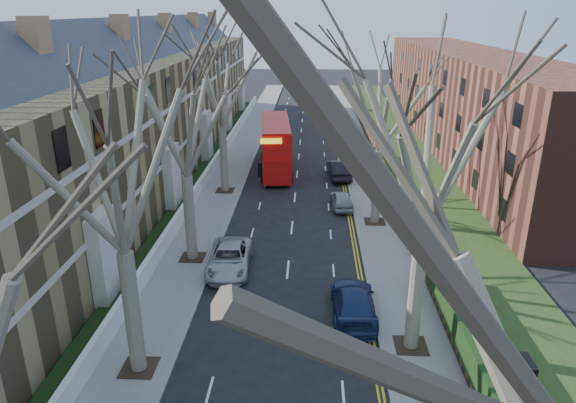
# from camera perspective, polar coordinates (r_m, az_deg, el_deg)

# --- Properties ---
(pavement_left) EXTENTS (3.00, 102.00, 0.12)m
(pavement_left) POSITION_cam_1_polar(r_m,az_deg,el_deg) (52.38, -5.40, 5.14)
(pavement_left) COLOR slate
(pavement_left) RESTS_ON ground
(pavement_right) EXTENTS (3.00, 102.00, 0.12)m
(pavement_right) POSITION_cam_1_polar(r_m,az_deg,el_deg) (52.10, 7.84, 4.96)
(pavement_right) COLOR slate
(pavement_right) RESTS_ON ground
(terrace_left) EXTENTS (9.70, 78.00, 13.60)m
(terrace_left) POSITION_cam_1_polar(r_m,az_deg,el_deg) (45.32, -16.76, 9.05)
(terrace_left) COLOR olive
(terrace_left) RESTS_ON ground
(flats_right) EXTENTS (13.97, 54.00, 10.00)m
(flats_right) POSITION_cam_1_polar(r_m,az_deg,el_deg) (57.10, 19.47, 10.42)
(flats_right) COLOR brown
(flats_right) RESTS_ON ground
(front_wall_left) EXTENTS (0.30, 78.00, 1.00)m
(front_wall_left) POSITION_cam_1_polar(r_m,az_deg,el_deg) (44.93, -8.87, 3.11)
(front_wall_left) COLOR white
(front_wall_left) RESTS_ON ground
(grass_verge_right) EXTENTS (6.00, 102.00, 0.06)m
(grass_verge_right) POSITION_cam_1_polar(r_m,az_deg,el_deg) (52.68, 12.74, 4.91)
(grass_verge_right) COLOR #203413
(grass_verge_right) RESTS_ON ground
(tree_left_mid) EXTENTS (10.50, 10.50, 14.71)m
(tree_left_mid) POSITION_cam_1_polar(r_m,az_deg,el_deg) (18.85, -19.03, 6.09)
(tree_left_mid) COLOR #645C47
(tree_left_mid) RESTS_ON ground
(tree_left_far) EXTENTS (10.15, 10.15, 14.22)m
(tree_left_far) POSITION_cam_1_polar(r_m,az_deg,el_deg) (28.25, -11.75, 10.63)
(tree_left_far) COLOR #645C47
(tree_left_far) RESTS_ON ground
(tree_left_dist) EXTENTS (10.50, 10.50, 14.71)m
(tree_left_dist) POSITION_cam_1_polar(r_m,az_deg,el_deg) (39.84, -7.60, 14.12)
(tree_left_dist) COLOR #645C47
(tree_left_dist) RESTS_ON ground
(tree_right_mid) EXTENTS (10.50, 10.50, 14.71)m
(tree_right_mid) POSITION_cam_1_polar(r_m,az_deg,el_deg) (20.00, 15.69, 7.23)
(tree_right_mid) COLOR #645C47
(tree_right_mid) RESTS_ON ground
(tree_right_far) EXTENTS (10.15, 10.15, 14.22)m
(tree_right_far) POSITION_cam_1_polar(r_m,az_deg,el_deg) (33.63, 10.53, 12.25)
(tree_right_far) COLOR #645C47
(tree_right_far) RESTS_ON ground
(double_decker_bus) EXTENTS (3.42, 10.87, 4.49)m
(double_decker_bus) POSITION_cam_1_polar(r_m,az_deg,el_deg) (46.67, -1.35, 6.03)
(double_decker_bus) COLOR #BA0F0D
(double_decker_bus) RESTS_ON ground
(car_left_far) EXTENTS (2.50, 5.12, 1.40)m
(car_left_far) POSITION_cam_1_polar(r_m,az_deg,el_deg) (29.37, -6.53, -6.31)
(car_left_far) COLOR #A9AAAF
(car_left_far) RESTS_ON ground
(car_right_near) EXTENTS (2.08, 5.06, 1.47)m
(car_right_near) POSITION_cam_1_polar(r_m,az_deg,el_deg) (25.27, 7.28, -11.05)
(car_right_near) COLOR navy
(car_right_near) RESTS_ON ground
(car_right_mid) EXTENTS (1.76, 3.85, 1.28)m
(car_right_mid) POSITION_cam_1_polar(r_m,az_deg,el_deg) (38.38, 5.96, 0.22)
(car_right_mid) COLOR #93949B
(car_right_mid) RESTS_ON ground
(car_right_far) EXTENTS (2.11, 4.96, 1.59)m
(car_right_far) POSITION_cam_1_polar(r_m,az_deg,el_deg) (45.23, 5.69, 3.61)
(car_right_far) COLOR black
(car_right_far) RESTS_ON ground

